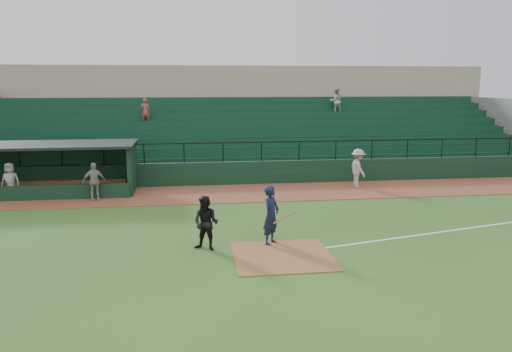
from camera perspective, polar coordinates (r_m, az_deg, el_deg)
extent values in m
plane|color=#2F561C|center=(16.59, 2.37, -7.94)|extent=(90.00, 90.00, 0.00)
cube|color=brown|center=(24.22, -0.96, -1.92)|extent=(40.00, 4.00, 0.03)
cube|color=brown|center=(15.66, 3.02, -9.03)|extent=(3.00, 3.00, 0.03)
cube|color=white|center=(20.56, 24.35, -5.21)|extent=(17.49, 4.44, 0.01)
cube|color=black|center=(26.25, -1.54, 0.36)|extent=(36.00, 0.35, 1.20)
cylinder|color=black|center=(26.01, -1.56, 3.83)|extent=(36.00, 0.06, 0.06)
cube|color=slate|center=(30.90, -2.55, 4.16)|extent=(36.00, 9.00, 3.60)
cube|color=#0F3823|center=(30.36, -2.47, 4.90)|extent=(34.56, 8.00, 4.05)
cube|color=slate|center=(37.16, 26.38, 4.62)|extent=(0.35, 9.50, 4.20)
cube|color=gray|center=(37.24, -3.50, 7.41)|extent=(38.00, 3.00, 6.40)
cube|color=slate|center=(35.22, -3.26, 8.05)|extent=(36.00, 2.00, 0.20)
imported|color=#ABABAB|center=(33.84, 9.06, 8.38)|extent=(0.85, 0.66, 1.75)
imported|color=#964037|center=(31.52, -12.43, 7.15)|extent=(0.58, 0.38, 1.60)
cube|color=black|center=(27.11, -22.55, 1.05)|extent=(8.50, 0.20, 2.30)
cube|color=black|center=(25.07, -13.86, 0.84)|extent=(0.20, 2.60, 2.30)
cube|color=black|center=(25.70, -23.46, 3.23)|extent=(8.90, 3.20, 0.12)
cube|color=olive|center=(26.88, -22.62, -0.98)|extent=(7.65, 0.40, 0.50)
cube|color=black|center=(24.74, -23.94, -1.79)|extent=(8.50, 0.12, 0.70)
imported|color=black|center=(16.49, 1.73, -4.46)|extent=(0.81, 0.86, 1.97)
cylinder|color=olive|center=(16.38, 3.23, -4.71)|extent=(0.79, 0.34, 0.35)
imported|color=black|center=(16.05, -5.68, -5.35)|extent=(1.06, 0.98, 1.75)
imported|color=#A49E99|center=(25.81, 11.49, 0.88)|extent=(0.85, 1.33, 1.95)
imported|color=#99948F|center=(23.68, -17.90, -0.58)|extent=(1.08, 0.69, 1.71)
imported|color=gray|center=(25.21, -26.07, -0.52)|extent=(0.87, 0.62, 1.69)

